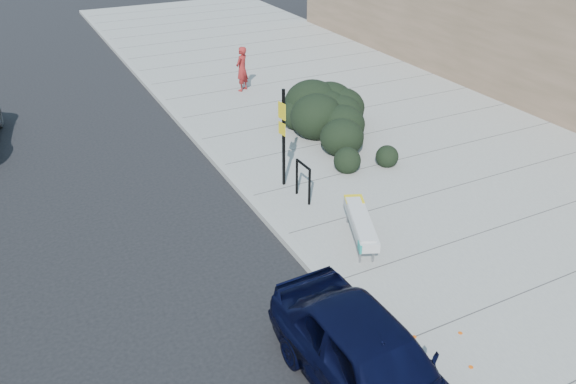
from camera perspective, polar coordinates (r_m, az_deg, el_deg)
name	(u,v)px	position (r m, az deg, el deg)	size (l,w,h in m)	color
ground	(328,290)	(11.62, 4.11, -9.85)	(120.00, 120.00, 0.00)	black
sidewalk_near	(401,144)	(17.90, 11.44, 4.83)	(11.20, 50.00, 0.15)	gray
curb_near	(235,182)	(15.33, -5.43, 1.00)	(0.22, 50.00, 0.17)	#9E9E99
bench	(360,222)	(12.55, 7.37, -3.08)	(1.21, 2.09, 0.63)	gray
bike_rack	(303,178)	(14.06, 1.54, 1.45)	(0.09, 0.69, 1.01)	black
sign_post	(283,133)	(14.37, -0.50, 6.06)	(0.12, 0.31, 2.65)	black
hedge	(343,116)	(17.39, 5.60, 7.73)	(2.17, 4.35, 1.63)	black
sedan_navy	(371,363)	(9.21, 8.45, -16.85)	(1.73, 4.31, 1.47)	black
pedestrian	(242,69)	(21.82, -4.70, 12.36)	(0.62, 0.40, 1.69)	maroon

